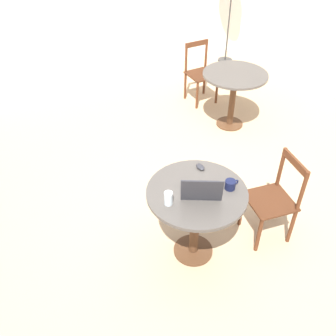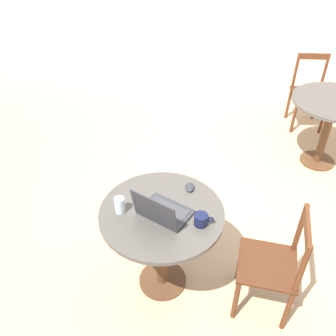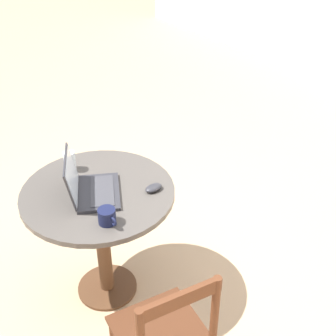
{
  "view_description": "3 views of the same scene",
  "coord_description": "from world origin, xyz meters",
  "px_view_note": "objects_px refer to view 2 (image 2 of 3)",
  "views": [
    {
      "loc": [
        -1.52,
        -2.38,
        2.79
      ],
      "look_at": [
        -0.24,
        -0.06,
        0.62
      ],
      "focal_mm": 40.0,
      "sensor_mm": 36.0,
      "label": 1
    },
    {
      "loc": [
        -0.12,
        -2.29,
        2.48
      ],
      "look_at": [
        -0.24,
        0.05,
        0.63
      ],
      "focal_mm": 40.0,
      "sensor_mm": 36.0,
      "label": 2
    },
    {
      "loc": [
        1.54,
        -1.51,
        2.23
      ],
      "look_at": [
        -0.3,
        -0.05,
        0.66
      ],
      "focal_mm": 50.0,
      "sensor_mm": 36.0,
      "label": 3
    }
  ],
  "objects_px": {
    "chair_mid_back": "(309,92)",
    "mouse": "(190,187)",
    "chair_near_right": "(274,265)",
    "drinking_glass": "(120,205)",
    "laptop": "(162,211)",
    "cafe_table_mid": "(332,113)",
    "cafe_table_near": "(162,227)",
    "mug": "(202,220)"
  },
  "relations": [
    {
      "from": "chair_mid_back",
      "to": "laptop",
      "type": "relative_size",
      "value": 2.1
    },
    {
      "from": "cafe_table_near",
      "to": "chair_mid_back",
      "type": "height_order",
      "value": "chair_mid_back"
    },
    {
      "from": "laptop",
      "to": "chair_mid_back",
      "type": "bearing_deg",
      "value": 56.98
    },
    {
      "from": "chair_near_right",
      "to": "chair_mid_back",
      "type": "xyz_separation_m",
      "value": [
        0.85,
        2.55,
        0.0
      ]
    },
    {
      "from": "mug",
      "to": "drinking_glass",
      "type": "xyz_separation_m",
      "value": [
        -0.52,
        0.09,
        0.02
      ]
    },
    {
      "from": "chair_mid_back",
      "to": "drinking_glass",
      "type": "xyz_separation_m",
      "value": [
        -1.87,
        -2.42,
        0.38
      ]
    },
    {
      "from": "cafe_table_near",
      "to": "mouse",
      "type": "bearing_deg",
      "value": 52.29
    },
    {
      "from": "cafe_table_near",
      "to": "mug",
      "type": "bearing_deg",
      "value": -20.88
    },
    {
      "from": "cafe_table_mid",
      "to": "laptop",
      "type": "xyz_separation_m",
      "value": [
        -1.59,
        -1.65,
        0.19
      ]
    },
    {
      "from": "laptop",
      "to": "drinking_glass",
      "type": "bearing_deg",
      "value": 172.98
    },
    {
      "from": "cafe_table_mid",
      "to": "laptop",
      "type": "relative_size",
      "value": 2.02
    },
    {
      "from": "chair_near_right",
      "to": "chair_mid_back",
      "type": "height_order",
      "value": "same"
    },
    {
      "from": "chair_mid_back",
      "to": "mouse",
      "type": "relative_size",
      "value": 8.55
    },
    {
      "from": "cafe_table_mid",
      "to": "mouse",
      "type": "height_order",
      "value": "mouse"
    },
    {
      "from": "cafe_table_mid",
      "to": "mouse",
      "type": "relative_size",
      "value": 8.23
    },
    {
      "from": "chair_mid_back",
      "to": "laptop",
      "type": "height_order",
      "value": "laptop"
    },
    {
      "from": "chair_mid_back",
      "to": "laptop",
      "type": "xyz_separation_m",
      "value": [
        -1.6,
        -2.46,
        0.37
      ]
    },
    {
      "from": "cafe_table_near",
      "to": "laptop",
      "type": "distance_m",
      "value": 0.2
    },
    {
      "from": "cafe_table_mid",
      "to": "chair_mid_back",
      "type": "height_order",
      "value": "chair_mid_back"
    },
    {
      "from": "cafe_table_near",
      "to": "drinking_glass",
      "type": "xyz_separation_m",
      "value": [
        -0.27,
        -0.01,
        0.2
      ]
    },
    {
      "from": "mouse",
      "to": "mug",
      "type": "bearing_deg",
      "value": -77.47
    },
    {
      "from": "laptop",
      "to": "mug",
      "type": "height_order",
      "value": "laptop"
    },
    {
      "from": "cafe_table_mid",
      "to": "drinking_glass",
      "type": "bearing_deg",
      "value": -138.94
    },
    {
      "from": "cafe_table_near",
      "to": "mug",
      "type": "xyz_separation_m",
      "value": [
        0.26,
        -0.1,
        0.19
      ]
    },
    {
      "from": "cafe_table_mid",
      "to": "chair_near_right",
      "type": "distance_m",
      "value": 1.95
    },
    {
      "from": "cafe_table_near",
      "to": "drinking_glass",
      "type": "distance_m",
      "value": 0.34
    },
    {
      "from": "cafe_table_near",
      "to": "chair_mid_back",
      "type": "xyz_separation_m",
      "value": [
        1.6,
        2.41,
        -0.18
      ]
    },
    {
      "from": "laptop",
      "to": "mug",
      "type": "xyz_separation_m",
      "value": [
        0.25,
        -0.05,
        -0.01
      ]
    },
    {
      "from": "cafe_table_near",
      "to": "drinking_glass",
      "type": "height_order",
      "value": "drinking_glass"
    },
    {
      "from": "cafe_table_mid",
      "to": "cafe_table_near",
      "type": "bearing_deg",
      "value": -134.69
    },
    {
      "from": "mouse",
      "to": "chair_near_right",
      "type": "bearing_deg",
      "value": -33.51
    },
    {
      "from": "mouse",
      "to": "drinking_glass",
      "type": "relative_size",
      "value": 0.88
    },
    {
      "from": "chair_mid_back",
      "to": "mug",
      "type": "bearing_deg",
      "value": -118.2
    },
    {
      "from": "chair_near_right",
      "to": "laptop",
      "type": "height_order",
      "value": "laptop"
    },
    {
      "from": "cafe_table_mid",
      "to": "chair_mid_back",
      "type": "distance_m",
      "value": 0.82
    },
    {
      "from": "drinking_glass",
      "to": "chair_mid_back",
      "type": "bearing_deg",
      "value": 52.33
    },
    {
      "from": "cafe_table_mid",
      "to": "chair_mid_back",
      "type": "xyz_separation_m",
      "value": [
        0.01,
        0.8,
        -0.18
      ]
    },
    {
      "from": "chair_near_right",
      "to": "drinking_glass",
      "type": "bearing_deg",
      "value": 172.62
    },
    {
      "from": "cafe_table_mid",
      "to": "drinking_glass",
      "type": "xyz_separation_m",
      "value": [
        -1.86,
        -1.62,
        0.2
      ]
    },
    {
      "from": "cafe_table_near",
      "to": "cafe_table_mid",
      "type": "bearing_deg",
      "value": 45.31
    },
    {
      "from": "chair_mid_back",
      "to": "mug",
      "type": "height_order",
      "value": "chair_mid_back"
    },
    {
      "from": "mug",
      "to": "chair_near_right",
      "type": "bearing_deg",
      "value": -5.25
    }
  ]
}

